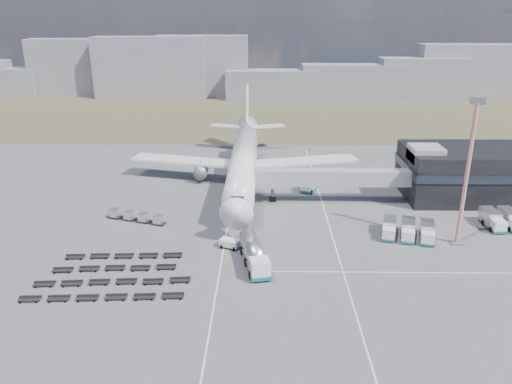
{
  "coord_description": "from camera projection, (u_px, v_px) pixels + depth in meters",
  "views": [
    {
      "loc": [
        4.28,
        -72.35,
        35.76
      ],
      "look_at": [
        2.96,
        14.89,
        4.0
      ],
      "focal_mm": 35.0,
      "sensor_mm": 36.0,
      "label": 1
    }
  ],
  "objects": [
    {
      "name": "jet_bridge",
      "position": [
        323.0,
        178.0,
        97.5
      ],
      "size": [
        30.3,
        3.8,
        7.05
      ],
      "color": "#939399",
      "rests_on": "ground"
    },
    {
      "name": "fuel_tanker",
      "position": [
        254.0,
        254.0,
        74.06
      ],
      "size": [
        5.06,
        11.63,
        3.65
      ],
      "rotation": [
        0.0,
        0.0,
        0.2
      ],
      "color": "white",
      "rests_on": "ground"
    },
    {
      "name": "grass_strip",
      "position": [
        252.0,
        114.0,
        183.62
      ],
      "size": [
        420.0,
        90.0,
        0.01
      ],
      "primitive_type": "cube",
      "color": "brown",
      "rests_on": "ground"
    },
    {
      "name": "pushback_tug",
      "position": [
        230.0,
        244.0,
        79.76
      ],
      "size": [
        3.57,
        2.85,
        1.43
      ],
      "primitive_type": "cube",
      "rotation": [
        0.0,
        0.0,
        -0.4
      ],
      "color": "white",
      "rests_on": "ground"
    },
    {
      "name": "floodlight_mast",
      "position": [
        467.0,
        174.0,
        77.37
      ],
      "size": [
        2.27,
        1.84,
        23.82
      ],
      "rotation": [
        0.0,
        0.0,
        -0.33
      ],
      "color": "red",
      "rests_on": "ground"
    },
    {
      "name": "lane_markings",
      "position": [
        296.0,
        239.0,
        82.95
      ],
      "size": [
        47.12,
        110.0,
        0.01
      ],
      "color": "silver",
      "rests_on": "ground"
    },
    {
      "name": "service_trucks_near",
      "position": [
        408.0,
        230.0,
        83.13
      ],
      "size": [
        9.6,
        8.16,
        2.52
      ],
      "rotation": [
        0.0,
        0.0,
        -0.26
      ],
      "color": "white",
      "rests_on": "ground"
    },
    {
      "name": "baggage_dollies",
      "position": [
        111.0,
        275.0,
        70.91
      ],
      "size": [
        22.7,
        14.43,
        0.67
      ],
      "rotation": [
        0.0,
        0.0,
        0.06
      ],
      "color": "black",
      "rests_on": "ground"
    },
    {
      "name": "skyline",
      "position": [
        239.0,
        73.0,
        217.39
      ],
      "size": [
        301.4,
        21.95,
        25.92
      ],
      "color": "gray",
      "rests_on": "ground"
    },
    {
      "name": "service_trucks_far",
      "position": [
        511.0,
        220.0,
        87.1
      ],
      "size": [
        8.86,
        6.81,
        2.64
      ],
      "rotation": [
        0.0,
        0.0,
        0.03
      ],
      "color": "white",
      "rests_on": "ground"
    },
    {
      "name": "terminal",
      "position": [
        479.0,
        172.0,
        100.3
      ],
      "size": [
        30.4,
        16.4,
        11.0
      ],
      "color": "black",
      "rests_on": "ground"
    },
    {
      "name": "airliner",
      "position": [
        244.0,
        159.0,
        108.88
      ],
      "size": [
        51.59,
        64.53,
        17.62
      ],
      "color": "white",
      "rests_on": "ground"
    },
    {
      "name": "catering_truck",
      "position": [
        310.0,
        184.0,
        105.21
      ],
      "size": [
        4.58,
        6.46,
        2.74
      ],
      "rotation": [
        0.0,
        0.0,
        -0.4
      ],
      "color": "white",
      "rests_on": "ground"
    },
    {
      "name": "uld_row",
      "position": [
        136.0,
        216.0,
        89.71
      ],
      "size": [
        11.37,
        5.06,
        1.59
      ],
      "rotation": [
        0.0,
        0.0,
        -0.32
      ],
      "color": "black",
      "rests_on": "ground"
    },
    {
      "name": "ground",
      "position": [
        236.0,
        247.0,
        80.27
      ],
      "size": [
        420.0,
        420.0,
        0.0
      ],
      "primitive_type": "plane",
      "color": "#565659",
      "rests_on": "ground"
    }
  ]
}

